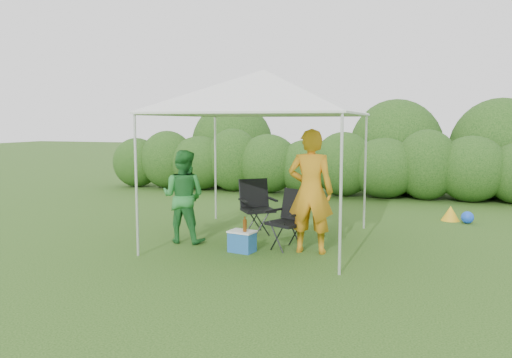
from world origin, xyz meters
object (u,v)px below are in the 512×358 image
(canopy, at_px, (264,93))
(chair_right, at_px, (290,215))
(chair_left, at_px, (256,203))
(man, at_px, (311,191))
(cooler, at_px, (242,241))
(woman, at_px, (183,196))

(canopy, height_order, chair_right, canopy)
(chair_left, distance_m, man, 1.66)
(chair_right, distance_m, cooler, 0.86)
(chair_right, relative_size, woman, 0.61)
(chair_right, relative_size, chair_left, 0.96)
(canopy, distance_m, chair_right, 2.04)
(man, bearing_deg, chair_left, -44.21)
(canopy, bearing_deg, cooler, -97.06)
(chair_left, distance_m, woman, 1.41)
(chair_left, bearing_deg, man, -77.83)
(chair_left, xyz_separation_m, man, (1.21, -1.06, 0.40))
(chair_left, relative_size, man, 0.51)
(canopy, distance_m, woman, 2.16)
(chair_right, bearing_deg, man, 2.81)
(chair_right, height_order, woman, woman)
(canopy, relative_size, man, 1.64)
(man, distance_m, woman, 2.14)
(woman, xyz_separation_m, cooler, (1.14, -0.31, -0.60))
(man, distance_m, cooler, 1.30)
(man, height_order, woman, man)
(canopy, bearing_deg, man, -29.67)
(canopy, bearing_deg, woman, -158.05)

